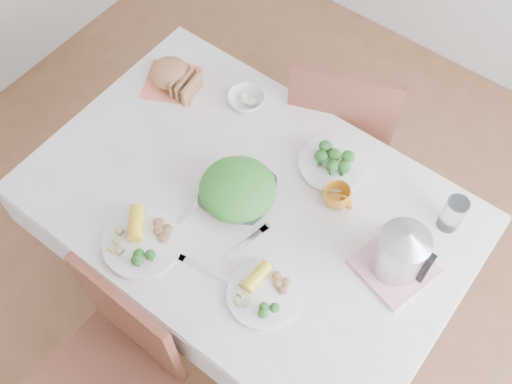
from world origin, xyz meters
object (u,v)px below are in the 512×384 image
Objects in this scene: salad_bowl at (238,194)px; dinner_plate_left at (143,243)px; dinner_plate_right at (263,294)px; dining_table at (249,250)px; electric_kettle at (402,251)px; chair_far at (342,121)px; yellow_mug at (337,196)px.

salad_bowl reaches higher than dinner_plate_left.
salad_bowl is 1.06× the size of dinner_plate_right.
electric_kettle reaches higher than dining_table.
salad_bowl is at bearing -161.28° from dining_table.
dining_table is 0.71m from chair_far.
dining_table is at bearing 18.72° from salad_bowl.
electric_kettle is at bearing 10.53° from salad_bowl.
dining_table is 5.25× the size of dinner_plate_left.
salad_bowl is 0.36m from dinner_plate_left.
dining_table is 0.55m from dinner_plate_left.
dinner_plate_right is at bearing -44.25° from dining_table.
dinner_plate_left reaches higher than dinner_plate_right.
electric_kettle reaches higher than salad_bowl.
chair_far reaches higher than yellow_mug.
dinner_plate_left is 2.70× the size of yellow_mug.
dinner_plate_left is 0.83m from electric_kettle.
dinner_plate_left is 1.14× the size of dinner_plate_right.
yellow_mug is 0.44× the size of electric_kettle.
chair_far is at bearing 92.46° from dining_table.
yellow_mug is (-0.01, 0.43, 0.03)m from dinner_plate_right.
dinner_plate_right is at bearing -88.90° from yellow_mug.
electric_kettle reaches higher than dinner_plate_right.
chair_far is 3.89× the size of salad_bowl.
salad_bowl is at bearing -173.87° from electric_kettle.
dinner_plate_right is (0.25, -0.24, 0.40)m from dining_table.
salad_bowl is at bearing 68.01° from chair_far.
salad_bowl is 0.37m from dinner_plate_right.
yellow_mug is (0.24, 0.18, 0.43)m from dining_table.
dinner_plate_right is 2.37× the size of yellow_mug.
yellow_mug is at bearing 37.14° from dining_table.
chair_far is at bearing 117.38° from yellow_mug.
chair_far reaches higher than dining_table.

